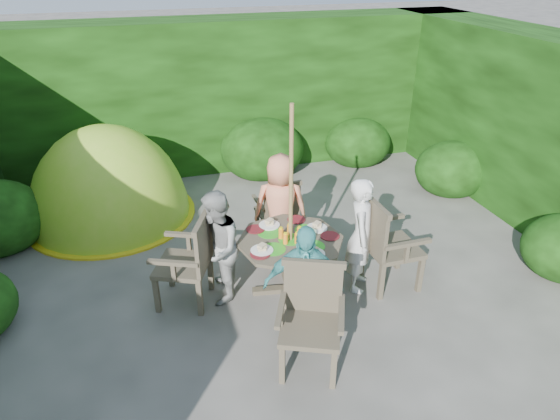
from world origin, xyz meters
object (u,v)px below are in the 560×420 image
object	(u,v)px
patio_table	(291,248)
dome_tent	(113,216)
garden_chair_left	(190,259)
garden_chair_front	(311,316)
child_left	(217,248)
child_front	(303,286)
garden_chair_back	(278,210)
parasol_pole	(291,206)
garden_chair_right	(386,243)
child_back	(280,207)
child_right	(361,235)

from	to	relation	value
patio_table	dome_tent	distance (m)	3.19
garden_chair_left	dome_tent	xyz separation A→B (m)	(-0.88, 2.30, -0.54)
garden_chair_front	child_left	xyz separation A→B (m)	(-0.65, 1.21, 0.12)
garden_chair_left	child_front	bearing A→B (deg)	69.20
garden_chair_back	dome_tent	world-z (taller)	dome_tent
parasol_pole	garden_chair_right	bearing A→B (deg)	-9.40
garden_chair_left	garden_chair_back	size ratio (longest dim) A/B	1.16
child_back	child_front	size ratio (longest dim) A/B	1.04
garden_chair_front	child_front	world-z (taller)	child_front
garden_chair_right	parasol_pole	bearing A→B (deg)	79.80
garden_chair_front	child_back	size ratio (longest dim) A/B	0.73
garden_chair_front	dome_tent	world-z (taller)	dome_tent
patio_table	garden_chair_front	distance (m)	1.10
patio_table	garden_chair_front	world-z (taller)	garden_chair_front
child_left	dome_tent	world-z (taller)	dome_tent
patio_table	garden_chair_front	xyz separation A→B (m)	(-0.15, -1.09, -0.06)
patio_table	dome_tent	xyz separation A→B (m)	(-1.97, 2.44, -0.58)
garden_chair_right	child_back	xyz separation A→B (m)	(-0.95, 0.97, 0.11)
child_left	parasol_pole	bearing A→B (deg)	93.02
garden_chair_right	patio_table	bearing A→B (deg)	79.75
child_left	garden_chair_back	bearing A→B (deg)	146.51
garden_chair_left	dome_tent	world-z (taller)	dome_tent
garden_chair_right	child_front	bearing A→B (deg)	116.43
garden_chair_front	child_back	bearing A→B (deg)	105.62
child_right	dome_tent	size ratio (longest dim) A/B	0.50
child_left	patio_table	bearing A→B (deg)	93.09
garden_chair_back	child_right	distance (m)	1.37
garden_chair_back	child_left	world-z (taller)	child_left
parasol_pole	child_front	bearing A→B (deg)	-98.59
garden_chair_front	parasol_pole	bearing A→B (deg)	106.11
garden_chair_back	child_back	bearing A→B (deg)	74.06
child_right	garden_chair_back	bearing A→B (deg)	54.96
child_back	dome_tent	distance (m)	2.74
garden_chair_right	dome_tent	xyz separation A→B (m)	(-3.04, 2.62, -0.57)
garden_chair_front	child_right	bearing A→B (deg)	69.57
child_front	garden_chair_left	bearing A→B (deg)	152.74
child_right	child_back	distance (m)	1.13
garden_chair_front	child_front	size ratio (longest dim) A/B	0.76
garden_chair_left	child_back	size ratio (longest dim) A/B	0.75
child_right	child_left	world-z (taller)	child_right
garden_chair_right	child_left	world-z (taller)	child_left
garden_chair_back	child_left	distance (m)	1.38
patio_table	dome_tent	world-z (taller)	dome_tent
patio_table	child_right	bearing A→B (deg)	-8.66
patio_table	child_left	distance (m)	0.81
garden_chair_front	garden_chair_right	bearing A→B (deg)	60.35
garden_chair_right	dome_tent	size ratio (longest dim) A/B	0.39
garden_chair_front	child_front	bearing A→B (deg)	109.30
child_right	child_left	size ratio (longest dim) A/B	1.05
garden_chair_right	garden_chair_left	world-z (taller)	garden_chair_right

